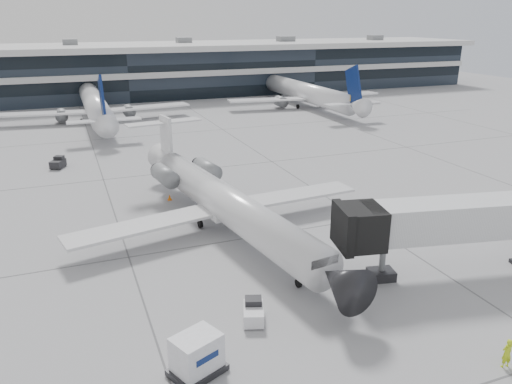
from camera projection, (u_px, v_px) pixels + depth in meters
name	position (u px, v px, depth m)	size (l,w,h in m)	color
ground	(255.00, 237.00, 40.28)	(220.00, 220.00, 0.00)	gray
terminal	(122.00, 73.00, 110.72)	(170.00, 22.00, 10.00)	black
bg_jet_center	(96.00, 120.00, 85.89)	(32.00, 40.00, 9.60)	white
bg_jet_right	(305.00, 106.00, 99.60)	(32.00, 40.00, 9.60)	white
regional_jet	(223.00, 201.00, 40.96)	(25.66, 32.01, 7.40)	silver
jet_bridge	(473.00, 218.00, 33.49)	(17.05, 6.39, 5.49)	#BABDBF
ramp_worker	(507.00, 353.00, 25.04)	(0.59, 0.39, 1.63)	#B6D816
baggage_tug	(253.00, 312.00, 29.00)	(1.74, 2.23, 1.25)	silver
cargo_uld	(197.00, 355.00, 24.49)	(3.13, 2.78, 2.11)	black
traffic_cone	(170.00, 197.00, 48.29)	(0.45, 0.45, 0.60)	orange
far_tug	(58.00, 163.00, 58.65)	(1.97, 2.38, 1.31)	black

